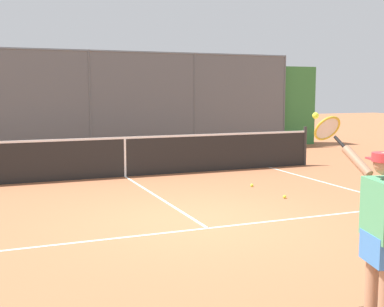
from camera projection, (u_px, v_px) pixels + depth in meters
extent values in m
plane|color=#A8603D|center=(196.00, 221.00, 8.08)|extent=(60.00, 60.00, 0.00)
cube|color=white|center=(208.00, 228.00, 7.63)|extent=(6.19, 0.05, 0.01)
cube|color=white|center=(157.00, 196.00, 9.92)|extent=(0.05, 4.95, 0.01)
cylinder|color=#565B60|center=(284.00, 101.00, 18.63)|extent=(0.07, 0.07, 3.32)
cylinder|color=#565B60|center=(194.00, 102.00, 17.31)|extent=(0.07, 0.07, 3.32)
cylinder|color=#565B60|center=(90.00, 103.00, 16.00)|extent=(0.07, 0.07, 3.32)
cylinder|color=#565B60|center=(89.00, 51.00, 15.80)|extent=(14.24, 0.05, 0.05)
cube|color=#565B60|center=(90.00, 103.00, 16.00)|extent=(14.24, 0.02, 3.32)
cube|color=#387A3D|center=(86.00, 108.00, 16.62)|extent=(17.24, 0.90, 2.94)
cube|color=#ADADA8|center=(92.00, 154.00, 16.03)|extent=(15.24, 0.18, 0.15)
cylinder|color=#2D2D2D|center=(305.00, 146.00, 14.01)|extent=(0.09, 0.09, 1.07)
cube|color=black|center=(125.00, 158.00, 12.14)|extent=(10.09, 0.02, 0.91)
cube|color=white|center=(125.00, 138.00, 12.08)|extent=(10.09, 0.04, 0.05)
cube|color=white|center=(125.00, 158.00, 12.14)|extent=(0.05, 0.04, 0.91)
cylinder|color=#A87A5B|center=(373.00, 274.00, 4.50)|extent=(0.13, 0.13, 0.71)
cube|color=#3D7AC6|center=(381.00, 248.00, 4.34)|extent=(0.31, 0.42, 0.26)
cube|color=#4C9E6B|center=(383.00, 210.00, 4.30)|extent=(0.31, 0.48, 0.51)
cylinder|color=#A87A5B|center=(357.00, 161.00, 4.66)|extent=(0.11, 0.36, 0.27)
cube|color=red|center=(379.00, 159.00, 4.35)|extent=(0.21, 0.21, 0.02)
cylinder|color=black|center=(340.00, 143.00, 4.84)|extent=(0.04, 0.17, 0.13)
torus|color=gold|center=(327.00, 128.00, 5.00)|extent=(0.31, 0.20, 0.26)
cylinder|color=silver|center=(327.00, 128.00, 5.00)|extent=(0.26, 0.16, 0.21)
sphere|color=#CCDB33|center=(316.00, 116.00, 5.14)|extent=(0.07, 0.07, 0.07)
sphere|color=#CCDB33|center=(285.00, 197.00, 9.74)|extent=(0.07, 0.07, 0.07)
sphere|color=#CCDB33|center=(252.00, 185.00, 10.91)|extent=(0.07, 0.07, 0.07)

